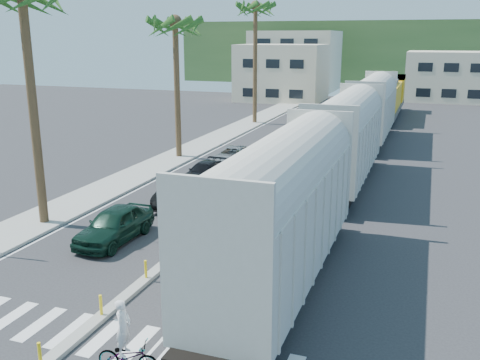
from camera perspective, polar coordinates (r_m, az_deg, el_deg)
ground at (r=19.73m, az=-12.87°, el=-12.84°), size 140.00×140.00×0.00m
sidewalk at (r=44.47m, az=-5.05°, el=3.30°), size 3.00×90.00×0.15m
rails at (r=43.76m, az=12.97°, el=2.71°), size 1.56×100.00×0.06m
median at (r=36.97m, az=3.73°, el=0.92°), size 0.45×60.00×0.85m
crosswalk at (r=18.30m, az=-16.31°, el=-15.43°), size 14.00×2.20×0.01m
lane_markings at (r=42.28m, az=2.81°, el=2.62°), size 9.42×90.00×0.01m
freight_train at (r=39.29m, az=12.49°, el=5.64°), size 3.00×60.94×5.85m
palm_trees at (r=41.33m, az=-6.27°, el=17.35°), size 3.50×37.20×13.75m
buildings at (r=87.83m, az=9.16°, el=11.79°), size 38.00×27.00×10.00m
hillside at (r=115.00m, az=15.13°, el=13.03°), size 80.00×20.00×12.00m
car_lead at (r=25.13m, az=-13.25°, el=-4.66°), size 2.06×4.75×1.60m
car_second at (r=30.01m, az=-6.52°, el=-1.16°), size 2.55×4.98×1.53m
car_third at (r=34.58m, az=-3.85°, el=0.84°), size 2.50×4.61×1.25m
car_rear at (r=39.03m, az=-0.77°, el=2.58°), size 2.36×4.84×1.33m
cyclist at (r=15.91m, az=-11.97°, el=-17.25°), size 1.11×1.95×2.18m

